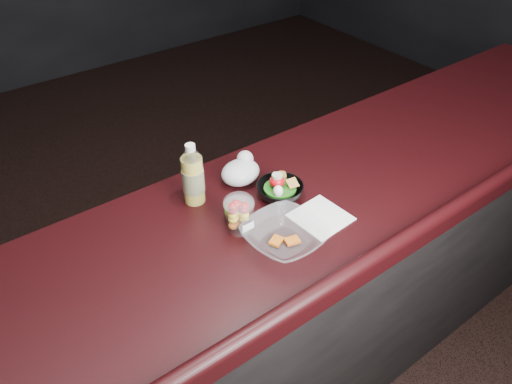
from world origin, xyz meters
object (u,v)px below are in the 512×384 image
(lemonade_bottle, at_px, (193,178))
(green_apple, at_px, (236,211))
(fruit_cup, at_px, (239,213))
(takeout_bowl, at_px, (285,236))
(snack_bowl, at_px, (280,190))

(lemonade_bottle, height_order, green_apple, lemonade_bottle)
(lemonade_bottle, relative_size, green_apple, 2.93)
(fruit_cup, height_order, green_apple, fruit_cup)
(fruit_cup, distance_m, takeout_bowl, 0.15)
(snack_bowl, xyz_separation_m, takeout_bowl, (-0.13, -0.18, -0.00))
(fruit_cup, distance_m, snack_bowl, 0.21)
(takeout_bowl, bearing_deg, green_apple, 106.20)
(takeout_bowl, bearing_deg, lemonade_bottle, 107.75)
(lemonade_bottle, relative_size, takeout_bowl, 0.85)
(lemonade_bottle, xyz_separation_m, fruit_cup, (0.03, -0.21, -0.02))
(green_apple, xyz_separation_m, takeout_bowl, (0.05, -0.18, -0.00))
(lemonade_bottle, distance_m, fruit_cup, 0.21)
(green_apple, bearing_deg, lemonade_bottle, 109.47)
(takeout_bowl, bearing_deg, snack_bowl, 54.86)
(snack_bowl, relative_size, takeout_bowl, 0.65)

